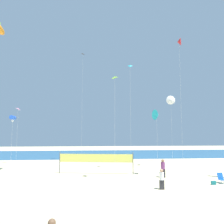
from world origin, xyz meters
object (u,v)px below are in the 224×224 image
Objects in this scene: kite_cyan_delta at (157,115)px; kite_white_delta at (171,100)px; beachgoer_white_shirt at (162,178)px; folding_beach_chair at (221,178)px; kite_blue_tube at (13,118)px; kite_cyan_diamond at (130,68)px; kite_red_delta at (179,42)px; kite_black_diamond at (83,56)px; beachgoer_plum_shirt at (163,168)px; kite_lime_diamond at (115,79)px; volleyball_net at (96,159)px; beach_handbag at (214,183)px; kite_pink_diamond at (19,110)px.

kite_white_delta is at bearing 61.73° from kite_cyan_delta.
folding_beach_chair is (6.05, 1.73, -0.40)m from beachgoer_white_shirt.
kite_cyan_diamond reaches higher than kite_blue_tube.
kite_black_diamond reaches higher than kite_red_delta.
kite_blue_tube is (-17.06, 5.28, 5.40)m from beachgoer_plum_shirt.
kite_lime_diamond is 15.32m from kite_white_delta.
beachgoer_plum_shirt is at bearing -159.55° from beachgoer_white_shirt.
kite_blue_tube reaches higher than volleyball_net.
kite_pink_diamond is at bearing 146.36° from beach_handbag.
kite_cyan_delta is (-0.30, 0.82, 5.51)m from beachgoer_plum_shirt.
kite_cyan_diamond reaches higher than beachgoer_plum_shirt.
volleyball_net is at bearing -103.94° from beachgoer_white_shirt.
beachgoer_plum_shirt is 4.85m from beachgoer_white_shirt.
volleyball_net reaches higher than beachgoer_plum_shirt.
kite_black_diamond is (8.01, 7.68, 10.97)m from kite_blue_tube.
kite_pink_diamond is (-13.39, 12.33, -1.84)m from kite_lime_diamond.
volleyball_net is 0.98× the size of kite_pink_diamond.
folding_beach_chair is at bearing 69.23° from beachgoer_plum_shirt.
kite_blue_tube is 22.81m from kite_white_delta.
beachgoer_white_shirt is 0.23× the size of kite_cyan_delta.
kite_blue_tube is at bearing 157.08° from beach_handbag.
beachgoer_white_shirt is 24.19m from kite_pink_diamond.
kite_lime_diamond is at bearing -95.09° from beachgoer_white_shirt.
kite_black_diamond is at bearing 127.36° from beach_handbag.
kite_lime_diamond is at bearing -42.63° from kite_pink_diamond.
kite_lime_diamond is 1.53× the size of kite_blue_tube.
kite_blue_tube reaches higher than beach_handbag.
kite_pink_diamond is at bearing 157.64° from kite_cyan_diamond.
kite_pink_diamond is at bearing -109.35° from beachgoer_plum_shirt.
kite_red_delta is (9.18, 5.88, 6.69)m from kite_lime_diamond.
kite_pink_diamond is (-11.63, 8.68, 6.42)m from volleyball_net.
kite_cyan_delta is at bearing -153.88° from beachgoer_white_shirt.
volleyball_net is 18.66m from kite_red_delta.
beachgoer_white_shirt is 5.21m from beach_handbag.
beachgoer_white_shirt is at bearing -43.05° from kite_pink_diamond.
kite_cyan_delta is at bearing -148.41° from beachgoer_plum_shirt.
kite_cyan_delta is at bearing -54.20° from kite_black_diamond.
kite_black_diamond is at bearing 169.98° from kite_white_delta.
kite_black_diamond is at bearing 105.74° from kite_lime_diamond.
beachgoer_white_shirt is 0.12× the size of kite_cyan_diamond.
kite_black_diamond reaches higher than folding_beach_chair.
kite_black_diamond is at bearing 173.72° from folding_beach_chair.
kite_cyan_diamond is (14.54, -0.66, 6.42)m from kite_blue_tube.
folding_beach_chair is at bearing -20.71° from kite_blue_tube.
beachgoer_white_shirt is at bearing -32.51° from kite_blue_tube.
kite_black_diamond is at bearing -117.41° from beachgoer_white_shirt.
kite_blue_tube reaches higher than beachgoer_plum_shirt.
kite_cyan_diamond is (-6.63, -0.11, -3.79)m from kite_red_delta.
beach_handbag is 27.46m from kite_pink_diamond.
kite_cyan_diamond is at bearing -22.36° from kite_pink_diamond.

